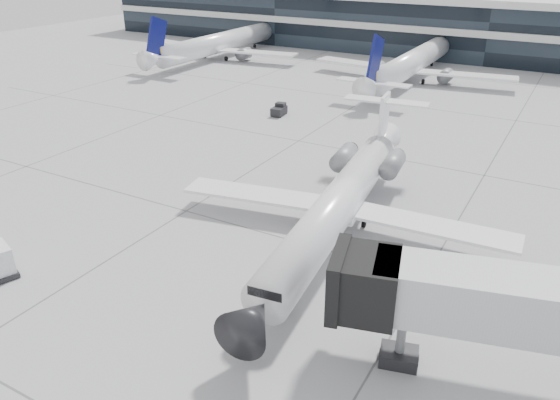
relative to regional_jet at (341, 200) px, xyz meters
The scene contains 7 objects.
ground 4.75m from the regional_jet, 126.19° to the right, with size 220.00×220.00×0.00m, color gray.
terminal 78.85m from the regional_jet, 91.72° to the left, with size 170.00×22.00×10.00m, color black.
bg_jet_left 70.22m from the regional_jet, 132.45° to the left, with size 32.00×40.00×9.60m, color white, non-canonical shape.
bg_jet_center 52.86m from the regional_jet, 101.31° to the left, with size 32.00×40.00×9.60m, color white, non-canonical shape.
regional_jet is the anchor object (origin of this frame).
traffic_cone 10.14m from the regional_jet, 161.30° to the left, with size 0.45×0.45×0.51m.
far_tug 31.05m from the regional_jet, 128.16° to the left, with size 1.61×2.49×1.51m.
Camera 1 is at (16.60, -31.27, 20.30)m, focal length 35.00 mm.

